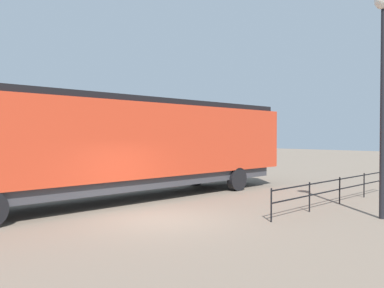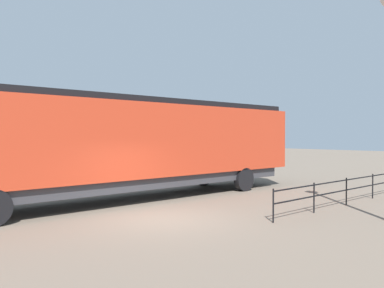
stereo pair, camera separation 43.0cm
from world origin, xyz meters
name	(u,v)px [view 1 (the left image)]	position (x,y,z in m)	size (l,w,h in m)	color
ground_plane	(159,219)	(0.00, 0.00, 0.00)	(120.00, 120.00, 0.00)	#756656
locomotive	(135,143)	(-3.77, 1.77, 2.32)	(3.11, 17.06, 4.12)	red
lamp_post	(383,55)	(4.76, 5.14, 5.14)	(0.57, 0.57, 7.12)	black
platform_fence	(340,186)	(2.63, 6.75, 0.68)	(0.05, 9.09, 1.03)	black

